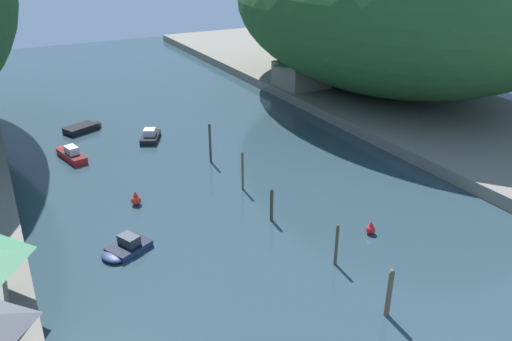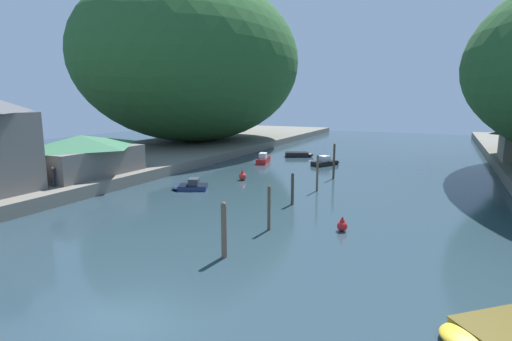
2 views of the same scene
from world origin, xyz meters
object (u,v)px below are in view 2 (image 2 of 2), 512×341
boat_navy_launch (264,159)px  channel_buoy_near (342,225)px  boat_open_rowboat (190,186)px  boat_white_cruiser (300,154)px  boat_far_upstream (497,331)px  person_on_quay (53,175)px  boathouse_shed (81,154)px  channel_buoy_far (243,176)px  boat_small_dinghy (327,162)px

boat_navy_launch → channel_buoy_near: 28.54m
boat_open_rowboat → channel_buoy_near: bearing=-135.8°
boat_open_rowboat → channel_buoy_near: boat_open_rowboat is taller
boat_white_cruiser → boat_far_upstream: boat_white_cruiser is taller
boat_navy_launch → person_on_quay: person_on_quay is taller
boat_white_cruiser → boathouse_shed: bearing=-49.4°
boat_white_cruiser → channel_buoy_far: 18.79m
boat_navy_launch → channel_buoy_far: size_ratio=4.45×
boathouse_shed → boat_navy_launch: bearing=64.0°
boat_small_dinghy → channel_buoy_far: size_ratio=3.89×
boathouse_shed → channel_buoy_far: bearing=34.1°
person_on_quay → boat_small_dinghy: bearing=-52.6°
boathouse_shed → boat_open_rowboat: bearing=15.1°
boathouse_shed → channel_buoy_near: bearing=-6.6°
boathouse_shed → boat_far_upstream: 35.81m
boat_small_dinghy → person_on_quay: size_ratio=2.65×
boat_far_upstream → channel_buoy_near: (-7.57, 9.07, 0.15)m
boathouse_shed → boat_far_upstream: (33.59, -12.09, -2.81)m
boathouse_shed → boat_small_dinghy: bearing=50.1°
boat_open_rowboat → channel_buoy_far: 6.42m
boat_navy_launch → person_on_quay: (-7.39, -25.84, 1.68)m
channel_buoy_near → boathouse_shed: bearing=173.4°
boat_small_dinghy → channel_buoy_near: size_ratio=4.59×
channel_buoy_far → person_on_quay: (-10.27, -13.98, 1.65)m
boat_open_rowboat → boat_far_upstream: size_ratio=0.79×
boathouse_shed → boat_navy_launch: (10.05, 20.63, -2.63)m
boathouse_shed → channel_buoy_far: 15.84m
boathouse_shed → channel_buoy_far: size_ratio=9.37×
boat_navy_launch → boat_far_upstream: 40.31m
boat_small_dinghy → person_on_quay: person_on_quay is taller
boat_small_dinghy → boat_far_upstream: 37.25m
boat_small_dinghy → channel_buoy_near: (7.79, -24.86, 0.00)m
boathouse_shed → person_on_quay: (2.66, -5.21, -0.95)m
boat_white_cruiser → person_on_quay: bearing=-41.7°
boat_navy_launch → channel_buoy_far: (2.88, -11.86, 0.03)m
boat_open_rowboat → person_on_quay: 11.37m
boat_small_dinghy → channel_buoy_far: bearing=-85.1°
boat_far_upstream → channel_buoy_far: size_ratio=4.10×
boat_white_cruiser → person_on_quay: (-10.09, -32.77, 1.76)m
channel_buoy_far → boat_open_rowboat: bearing=-112.3°
boat_white_cruiser → boat_small_dinghy: size_ratio=1.00×
boat_small_dinghy → boat_navy_launch: bearing=-144.6°
person_on_quay → boat_open_rowboat: bearing=-67.0°
channel_buoy_far → boathouse_shed: bearing=-145.9°
boat_far_upstream → boat_white_cruiser: bearing=-13.9°
boat_far_upstream → channel_buoy_near: channel_buoy_near is taller
boat_small_dinghy → person_on_quay: (-15.57, -27.06, 1.72)m
boathouse_shed → boat_far_upstream: size_ratio=2.28×
boathouse_shed → person_on_quay: 5.93m
boat_white_cruiser → boat_far_upstream: bearing=3.1°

